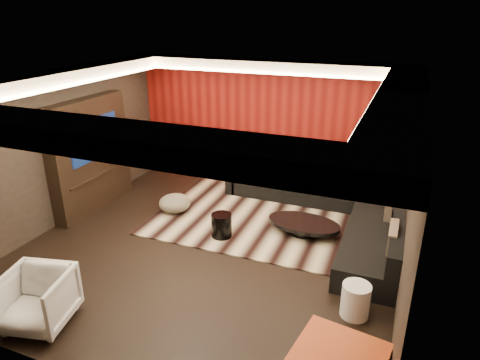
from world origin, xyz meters
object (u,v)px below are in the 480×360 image
at_px(coffee_table, 303,227).
at_px(drum_stool, 222,225).
at_px(white_side_table, 355,300).
at_px(armchair, 37,299).
at_px(sectional_sofa, 335,206).

distance_m(coffee_table, drum_stool, 1.46).
xyz_separation_m(white_side_table, armchair, (-3.70, -1.66, 0.13)).
bearing_deg(sectional_sofa, drum_stool, -139.19).
bearing_deg(armchair, coffee_table, 41.12).
bearing_deg(white_side_table, coffee_table, 121.50).
height_order(white_side_table, sectional_sofa, sectional_sofa).
xyz_separation_m(coffee_table, sectional_sofa, (0.40, 0.81, 0.13)).
bearing_deg(armchair, white_side_table, 10.81).
height_order(drum_stool, armchair, armchair).
bearing_deg(white_side_table, sectional_sofa, 105.79).
distance_m(coffee_table, sectional_sofa, 0.91).
bearing_deg(armchair, sectional_sofa, 42.77).
xyz_separation_m(white_side_table, sectional_sofa, (-0.77, 2.71, 0.03)).
height_order(coffee_table, sectional_sofa, sectional_sofa).
bearing_deg(drum_stool, coffee_table, 26.66).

